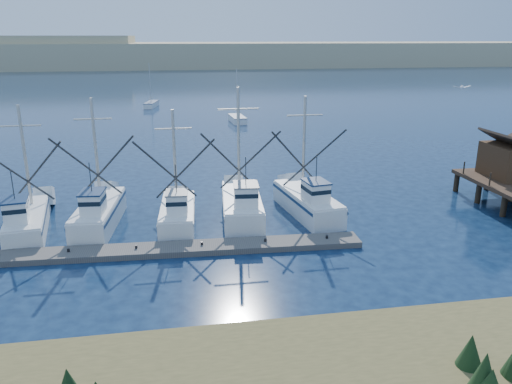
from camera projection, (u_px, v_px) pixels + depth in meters
ground at (283, 293)px, 25.93m from camera, size 500.00×500.00×0.00m
floating_dock at (137, 251)px, 30.58m from camera, size 28.15×2.94×0.37m
dune_ridge at (180, 54)px, 221.97m from camera, size 360.00×60.00×10.00m
trawler_fleet at (145, 212)px, 35.03m from camera, size 28.00×8.40×9.35m
sailboat_near at (237, 119)px, 77.31m from camera, size 2.29×5.71×8.10m
sailboat_far at (151, 104)px, 93.81m from camera, size 2.76×6.32×8.10m
flying_gull at (462, 87)px, 34.32m from camera, size 1.26×0.23×0.23m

